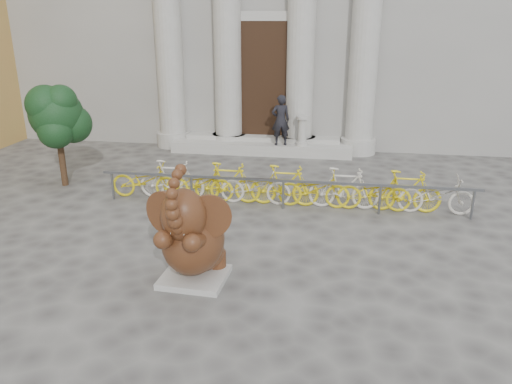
% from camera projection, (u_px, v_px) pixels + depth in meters
% --- Properties ---
extents(ground, '(80.00, 80.00, 0.00)m').
position_uv_depth(ground, '(178.00, 298.00, 8.10)').
color(ground, '#474442').
rests_on(ground, ground).
extents(entrance_steps, '(6.00, 1.20, 0.36)m').
position_uv_depth(entrance_steps, '(262.00, 147.00, 16.80)').
color(entrance_steps, '#A8A59E').
rests_on(entrance_steps, ground).
extents(elephant_statue, '(1.46, 1.64, 2.19)m').
position_uv_depth(elephant_statue, '(192.00, 239.00, 8.36)').
color(elephant_statue, '#A8A59E').
rests_on(elephant_statue, ground).
extents(bike_rack, '(8.92, 0.53, 1.00)m').
position_uv_depth(bike_rack, '(284.00, 185.00, 11.95)').
color(bike_rack, slate).
rests_on(bike_rack, ground).
extents(tree, '(1.56, 1.42, 2.71)m').
position_uv_depth(tree, '(57.00, 116.00, 12.91)').
color(tree, '#332114').
rests_on(tree, ground).
extents(pedestrian, '(0.68, 0.54, 1.63)m').
position_uv_depth(pedestrian, '(281.00, 120.00, 16.05)').
color(pedestrian, black).
rests_on(pedestrian, entrance_steps).
extents(balustrade_post, '(0.39, 0.39, 0.96)m').
position_uv_depth(balustrade_post, '(302.00, 132.00, 16.12)').
color(balustrade_post, '#A8A59E').
rests_on(balustrade_post, entrance_steps).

